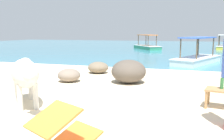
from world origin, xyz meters
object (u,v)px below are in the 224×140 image
(boat_green, at_px, (147,46))
(boat_yellow, at_px, (223,46))
(deck_chair_far, at_px, (65,130))
(bottle, at_px, (222,83))
(boat_white, at_px, (197,58))
(cow, at_px, (25,74))

(boat_green, bearing_deg, boat_yellow, -105.18)
(deck_chair_far, xyz_separation_m, boat_yellow, (3.97, 22.26, -0.13))
(bottle, distance_m, boat_green, 17.69)
(bottle, height_order, boat_green, boat_green)
(boat_white, xyz_separation_m, boat_green, (-4.19, 9.55, 0.00))
(boat_white, bearing_deg, deck_chair_far, 13.43)
(bottle, distance_m, boat_yellow, 19.53)
(deck_chair_far, bearing_deg, cow, 73.06)
(bottle, relative_size, deck_chair_far, 0.32)
(boat_yellow, bearing_deg, deck_chair_far, 176.35)
(boat_green, bearing_deg, boat_white, 168.98)
(boat_yellow, bearing_deg, bottle, -179.51)
(cow, distance_m, deck_chair_far, 2.56)
(cow, distance_m, boat_yellow, 21.33)
(deck_chair_far, height_order, boat_green, boat_green)
(bottle, height_order, deck_chair_far, same)
(bottle, bearing_deg, boat_yellow, 84.04)
(boat_yellow, bearing_deg, boat_green, 115.96)
(bottle, xyz_separation_m, boat_green, (-4.56, 17.09, -0.26))
(deck_chair_far, distance_m, boat_green, 20.10)
(deck_chair_far, relative_size, boat_white, 0.24)
(boat_white, xyz_separation_m, boat_yellow, (2.40, 11.89, 0.00))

